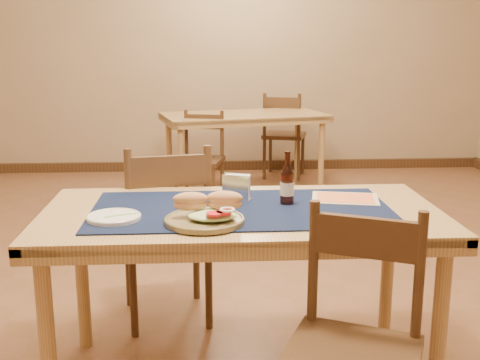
{
  "coord_description": "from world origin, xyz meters",
  "views": [
    {
      "loc": [
        -0.15,
        -3.13,
        1.41
      ],
      "look_at": [
        0.0,
        -0.7,
        0.85
      ],
      "focal_mm": 45.0,
      "sensor_mm": 36.0,
      "label": 1
    }
  ],
  "objects": [
    {
      "name": "napkin_holder",
      "position": [
        -0.01,
        -0.66,
        0.81
      ],
      "size": [
        0.13,
        0.08,
        0.11
      ],
      "color": "white",
      "rests_on": "placemat"
    },
    {
      "name": "menu_card",
      "position": [
        0.45,
        -0.68,
        0.76
      ],
      "size": [
        0.31,
        0.26,
        0.01
      ],
      "color": "beige",
      "rests_on": "placemat"
    },
    {
      "name": "fork",
      "position": [
        -0.46,
        -0.91,
        0.77
      ],
      "size": [
        0.12,
        0.07,
        0.0
      ],
      "color": "#9FE57E",
      "rests_on": "side_plate"
    },
    {
      "name": "chair_back_near",
      "position": [
        -0.18,
        2.0,
        0.43
      ],
      "size": [
        0.46,
        0.46,
        0.82
      ],
      "color": "#462B19",
      "rests_on": "ground"
    },
    {
      "name": "side_plate",
      "position": [
        -0.49,
        -0.92,
        0.77
      ],
      "size": [
        0.2,
        0.2,
        0.02
      ],
      "color": "silver",
      "rests_on": "placemat"
    },
    {
      "name": "main_table",
      "position": [
        0.0,
        -0.8,
        0.67
      ],
      "size": [
        1.6,
        0.8,
        0.75
      ],
      "color": "tan",
      "rests_on": "ground"
    },
    {
      "name": "sandwich_plate",
      "position": [
        -0.14,
        -0.99,
        0.79
      ],
      "size": [
        0.3,
        0.3,
        0.11
      ],
      "color": "brown",
      "rests_on": "placemat"
    },
    {
      "name": "placemat",
      "position": [
        0.0,
        -0.8,
        0.75
      ],
      "size": [
        1.2,
        0.6,
        0.01
      ],
      "primitive_type": "cube",
      "color": "black",
      "rests_on": "main_table"
    },
    {
      "name": "back_table",
      "position": [
        0.23,
        2.46,
        0.67
      ],
      "size": [
        1.62,
        1.07,
        0.75
      ],
      "color": "tan",
      "rests_on": "ground"
    },
    {
      "name": "chair_main_far",
      "position": [
        -0.34,
        -0.23,
        0.49
      ],
      "size": [
        0.5,
        0.5,
        0.94
      ],
      "color": "#462B19",
      "rests_on": "ground"
    },
    {
      "name": "beer_bottle",
      "position": [
        0.19,
        -0.74,
        0.84
      ],
      "size": [
        0.06,
        0.06,
        0.22
      ],
      "color": "#4B190D",
      "rests_on": "placemat"
    },
    {
      "name": "chair_main_near",
      "position": [
        0.32,
        -1.4,
        0.46
      ],
      "size": [
        0.54,
        0.54,
        0.89
      ],
      "color": "#462B19",
      "rests_on": "ground"
    },
    {
      "name": "room",
      "position": [
        0.0,
        0.0,
        1.4
      ],
      "size": [
        6.04,
        7.04,
        2.84
      ],
      "color": "brown",
      "rests_on": "ground"
    },
    {
      "name": "baseboard",
      "position": [
        0.0,
        0.0,
        0.05
      ],
      "size": [
        6.0,
        7.0,
        0.1
      ],
      "color": "#462B19",
      "rests_on": "ground"
    },
    {
      "name": "chair_back_far",
      "position": [
        0.69,
        3.06,
        0.47
      ],
      "size": [
        0.51,
        0.51,
        0.9
      ],
      "color": "#462B19",
      "rests_on": "ground"
    }
  ]
}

